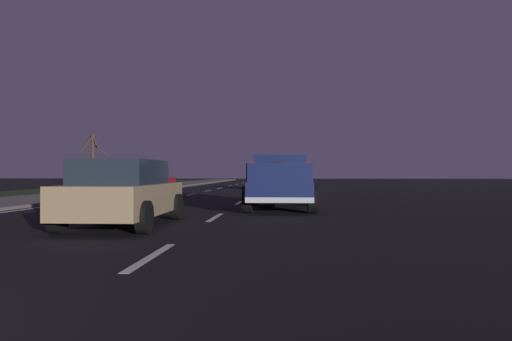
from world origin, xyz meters
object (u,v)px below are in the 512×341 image
(sedan_red, at_px, (149,181))
(sedan_silver, at_px, (281,179))
(sedan_tan, at_px, (124,192))
(pickup_truck, at_px, (280,180))
(bare_tree_far, at_px, (93,159))

(sedan_red, relative_size, sedan_silver, 1.00)
(sedan_red, bearing_deg, sedan_silver, -34.85)
(sedan_red, xyz_separation_m, sedan_silver, (9.85, -6.86, 0.00))
(sedan_tan, bearing_deg, sedan_silver, -8.07)
(pickup_truck, xyz_separation_m, sedan_tan, (-5.63, 3.56, -0.20))
(sedan_tan, bearing_deg, sedan_red, 14.26)
(sedan_silver, bearing_deg, sedan_red, 145.15)
(pickup_truck, distance_m, sedan_tan, 6.66)
(pickup_truck, xyz_separation_m, sedan_red, (8.16, 7.07, -0.20))
(sedan_red, relative_size, sedan_tan, 0.99)
(pickup_truck, distance_m, sedan_silver, 18.02)
(pickup_truck, relative_size, bare_tree_far, 1.24)
(sedan_red, distance_m, sedan_tan, 14.23)
(bare_tree_far, bearing_deg, sedan_silver, -99.20)
(pickup_truck, height_order, sedan_red, pickup_truck)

